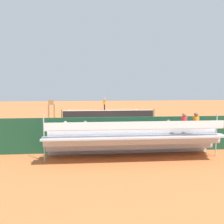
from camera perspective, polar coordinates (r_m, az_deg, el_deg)
ground_plane at (r=29.10m, az=-0.74°, el=-1.50°), size 60.00×60.00×0.00m
court_line_markings at (r=29.14m, az=-0.74°, el=-1.48°), size 10.10×22.20×0.01m
tennis_net at (r=29.04m, az=-0.74°, el=-0.52°), size 10.30×0.10×1.07m
backdrop_wall at (r=15.21m, az=3.53°, el=-4.82°), size 18.00×0.16×2.00m
bleacher_stand at (r=13.90m, az=4.62°, el=-6.13°), size 9.06×2.40×2.48m
umpire_chair at (r=29.15m, az=-12.99°, el=0.95°), size 0.67×0.67×2.14m
courtside_bench at (r=16.63m, az=12.61°, el=-5.56°), size 1.80×0.40×0.93m
equipment_bag at (r=16.09m, az=5.89°, el=-7.21°), size 0.90×0.36×0.36m
tennis_player at (r=38.55m, az=-1.63°, el=1.91°), size 0.42×0.55×1.93m
tennis_racket at (r=38.18m, az=-2.40°, el=0.36°), size 0.58×0.33×0.03m
tennis_ball_near at (r=36.25m, az=1.61°, el=0.08°), size 0.07×0.07×0.07m
tennis_ball_far at (r=36.10m, az=-0.28°, el=0.06°), size 0.07×0.07×0.07m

